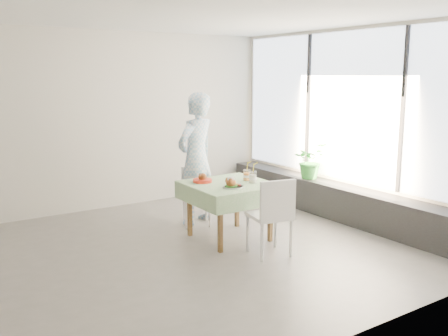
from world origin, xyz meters
TOP-DOWN VIEW (x-y plane):
  - floor at (0.00, 0.00)m, footprint 6.00×6.00m
  - ceiling at (0.00, 0.00)m, footprint 6.00×6.00m
  - wall_back at (0.00, 2.50)m, footprint 6.00×0.02m
  - wall_front at (0.00, -2.50)m, footprint 6.00×0.02m
  - wall_right at (3.00, 0.00)m, footprint 0.02×5.00m
  - window_pane at (2.97, 0.00)m, footprint 0.01×4.80m
  - window_ledge at (2.80, 0.00)m, footprint 0.40×4.80m
  - cafe_table at (0.89, 0.12)m, footprint 1.06×1.06m
  - chair_far at (0.86, 0.91)m, footprint 0.51×0.51m
  - chair_near at (0.96, -0.64)m, footprint 0.52×0.52m
  - diner at (0.91, 1.00)m, footprint 0.80×0.66m
  - main_dish at (0.77, -0.11)m, footprint 0.28×0.28m
  - juice_cup_orange at (1.18, 0.13)m, footprint 0.10×0.10m
  - juice_cup_lemonade at (1.16, -0.03)m, footprint 0.11×0.11m
  - second_dish at (0.64, 0.37)m, footprint 0.25×0.25m
  - potted_plant at (2.78, 0.64)m, footprint 0.60×0.55m

SIDE VIEW (x-z plane):
  - floor at x=0.00m, z-range 0.00..0.00m
  - window_ledge at x=2.80m, z-range 0.00..0.50m
  - chair_far at x=0.86m, z-range -0.16..0.66m
  - chair_near at x=0.96m, z-range -0.18..0.76m
  - cafe_table at x=0.89m, z-range 0.09..0.83m
  - second_dish at x=0.64m, z-range 0.72..0.84m
  - potted_plant at x=2.78m, z-range 0.50..1.07m
  - main_dish at x=0.77m, z-range 0.72..0.86m
  - juice_cup_orange at x=1.18m, z-range 0.67..0.95m
  - juice_cup_lemonade at x=1.16m, z-range 0.66..0.96m
  - diner at x=0.91m, z-range 0.00..1.88m
  - wall_back at x=0.00m, z-range 0.00..2.80m
  - wall_front at x=0.00m, z-range 0.00..2.80m
  - wall_right at x=3.00m, z-range 0.00..2.80m
  - window_pane at x=2.97m, z-range 0.56..2.74m
  - ceiling at x=0.00m, z-range 2.80..2.80m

